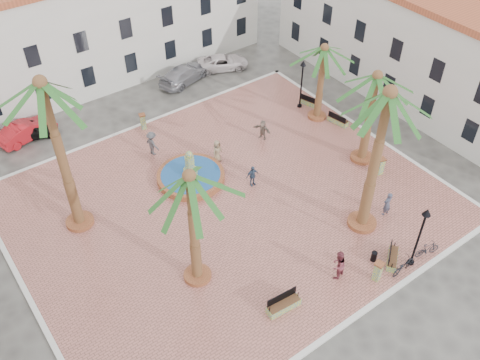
% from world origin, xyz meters
% --- Properties ---
extents(ground, '(120.00, 120.00, 0.00)m').
position_xyz_m(ground, '(0.00, 0.00, 0.00)').
color(ground, '#56544F').
rests_on(ground, ground).
extents(plaza, '(26.00, 22.00, 0.15)m').
position_xyz_m(plaza, '(0.00, 0.00, 0.07)').
color(plaza, '#B2685B').
rests_on(plaza, ground).
extents(kerb_n, '(26.30, 0.30, 0.16)m').
position_xyz_m(kerb_n, '(0.00, 11.00, 0.08)').
color(kerb_n, silver).
rests_on(kerb_n, ground).
extents(kerb_s, '(26.30, 0.30, 0.16)m').
position_xyz_m(kerb_s, '(0.00, -11.00, 0.08)').
color(kerb_s, silver).
rests_on(kerb_s, ground).
extents(kerb_e, '(0.30, 22.30, 0.16)m').
position_xyz_m(kerb_e, '(13.00, 0.00, 0.08)').
color(kerb_e, silver).
rests_on(kerb_e, ground).
extents(kerb_w, '(0.30, 22.30, 0.16)m').
position_xyz_m(kerb_w, '(-13.00, 0.00, 0.08)').
color(kerb_w, silver).
rests_on(kerb_w, ground).
extents(building_north, '(30.40, 7.40, 9.50)m').
position_xyz_m(building_north, '(-0.00, 19.99, 4.77)').
color(building_north, silver).
rests_on(building_north, ground).
extents(building_east, '(7.40, 26.40, 9.00)m').
position_xyz_m(building_east, '(19.99, 2.00, 4.52)').
color(building_east, silver).
rests_on(building_east, ground).
extents(fountain, '(4.59, 4.59, 2.37)m').
position_xyz_m(fountain, '(-0.68, 3.37, 0.47)').
color(fountain, '#9E532F').
rests_on(fountain, plaza).
extents(palm_nw, '(5.58, 5.58, 10.48)m').
position_xyz_m(palm_nw, '(-8.44, 3.92, 9.23)').
color(palm_nw, '#9E532F').
rests_on(palm_nw, plaza).
extents(palm_sw, '(5.08, 5.08, 7.89)m').
position_xyz_m(palm_sw, '(-4.78, -3.88, 6.84)').
color(palm_sw, '#9E532F').
rests_on(palm_sw, plaza).
extents(palm_s, '(5.82, 5.82, 9.96)m').
position_xyz_m(palm_s, '(5.67, -6.43, 8.69)').
color(palm_s, '#9E532F').
rests_on(palm_s, plaza).
extents(palm_e, '(5.18, 5.18, 7.09)m').
position_xyz_m(palm_e, '(10.28, -1.90, 6.06)').
color(palm_e, '#9E532F').
rests_on(palm_e, plaza).
extents(palm_ne, '(4.61, 4.61, 6.26)m').
position_xyz_m(palm_ne, '(11.18, 3.80, 5.36)').
color(palm_ne, '#9E532F').
rests_on(palm_ne, plaza).
extents(bench_s, '(1.97, 0.74, 1.02)m').
position_xyz_m(bench_s, '(-2.23, -8.37, 0.44)').
color(bench_s, '#859C5C').
rests_on(bench_s, plaza).
extents(bench_se, '(1.72, 1.47, 0.92)m').
position_xyz_m(bench_se, '(4.92, -9.55, 0.41)').
color(bench_se, '#859C5C').
rests_on(bench_se, plaza).
extents(bench_e, '(0.82, 1.74, 0.88)m').
position_xyz_m(bench_e, '(11.91, 2.22, 0.40)').
color(bench_e, '#859C5C').
rests_on(bench_e, plaza).
extents(bench_ne, '(0.98, 1.74, 0.88)m').
position_xyz_m(bench_ne, '(11.84, 5.41, 0.40)').
color(bench_ne, '#859C5C').
rests_on(bench_ne, plaza).
extents(lamppost_s, '(0.48, 0.48, 4.40)m').
position_xyz_m(lamppost_s, '(5.68, -10.31, 3.13)').
color(lamppost_s, black).
rests_on(lamppost_s, plaza).
extents(lamppost_e, '(0.45, 0.45, 4.12)m').
position_xyz_m(lamppost_e, '(11.03, 5.68, 2.94)').
color(lamppost_e, black).
rests_on(lamppost_e, plaza).
extents(bollard_se, '(0.59, 0.59, 1.36)m').
position_xyz_m(bollard_se, '(3.21, -9.92, 0.85)').
color(bollard_se, '#859C5C').
rests_on(bollard_se, plaza).
extents(bollard_n, '(0.56, 0.56, 1.28)m').
position_xyz_m(bollard_n, '(-0.48, 10.40, 0.81)').
color(bollard_n, '#859C5C').
rests_on(bollard_n, plaza).
extents(bollard_e, '(0.57, 0.57, 1.31)m').
position_xyz_m(bollard_e, '(10.10, -3.75, 0.83)').
color(bollard_e, '#859C5C').
rests_on(bollard_e, plaza).
extents(litter_bin, '(0.34, 0.34, 0.65)m').
position_xyz_m(litter_bin, '(4.10, -8.88, 0.48)').
color(litter_bin, black).
rests_on(litter_bin, plaza).
extents(cyclist_a, '(0.65, 0.43, 1.76)m').
position_xyz_m(cyclist_a, '(7.48, -6.68, 1.03)').
color(cyclist_a, '#3C4257').
rests_on(cyclist_a, plaza).
extents(bicycle_a, '(1.80, 0.72, 0.93)m').
position_xyz_m(bicycle_a, '(4.84, -10.40, 0.62)').
color(bicycle_a, black).
rests_on(bicycle_a, plaza).
extents(cyclist_b, '(1.09, 0.94, 1.95)m').
position_xyz_m(cyclist_b, '(1.55, -8.46, 1.12)').
color(cyclist_b, brown).
rests_on(cyclist_b, plaza).
extents(bicycle_b, '(1.68, 0.87, 0.97)m').
position_xyz_m(bicycle_b, '(6.89, -10.40, 0.63)').
color(bicycle_b, black).
rests_on(bicycle_b, plaza).
extents(pedestrian_fountain_a, '(0.97, 0.77, 1.72)m').
position_xyz_m(pedestrian_fountain_a, '(1.88, 3.92, 1.01)').
color(pedestrian_fountain_a, '#917859').
rests_on(pedestrian_fountain_a, plaza).
extents(pedestrian_fountain_b, '(0.95, 0.47, 1.57)m').
position_xyz_m(pedestrian_fountain_b, '(2.35, 0.46, 0.94)').
color(pedestrian_fountain_b, '#334660').
rests_on(pedestrian_fountain_b, plaza).
extents(pedestrian_north, '(0.93, 1.33, 1.89)m').
position_xyz_m(pedestrian_north, '(-1.40, 7.26, 1.09)').
color(pedestrian_north, '#454549').
rests_on(pedestrian_north, plaza).
extents(pedestrian_east, '(0.91, 1.51, 1.55)m').
position_xyz_m(pedestrian_east, '(6.06, 4.14, 0.92)').
color(pedestrian_east, '#756558').
rests_on(pedestrian_east, plaza).
extents(car_black, '(4.29, 2.49, 1.37)m').
position_xyz_m(car_black, '(-7.76, 14.53, 0.69)').
color(car_black, black).
rests_on(car_black, ground).
extents(car_red, '(4.57, 2.48, 1.43)m').
position_xyz_m(car_red, '(-7.97, 14.58, 0.72)').
color(car_red, red).
rests_on(car_red, ground).
extents(car_silver, '(5.35, 3.35, 1.44)m').
position_xyz_m(car_silver, '(5.71, 14.57, 0.72)').
color(car_silver, '#9999A1').
rests_on(car_silver, ground).
extents(car_white, '(4.92, 3.63, 1.24)m').
position_xyz_m(car_white, '(9.62, 14.44, 0.62)').
color(car_white, silver).
rests_on(car_white, ground).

